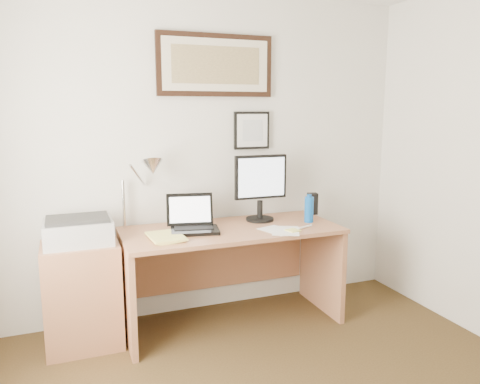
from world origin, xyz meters
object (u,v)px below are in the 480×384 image
book (150,239)px  desk (228,255)px  side_cabinet (83,295)px  laptop (193,223)px  lcd_monitor (261,184)px  printer (78,231)px  water_bottle (309,209)px

book → desk: book is taller
desk → book: bearing=-162.6°
side_cabinet → desk: bearing=1.9°
laptop → lcd_monitor: 0.63m
desk → laptop: 0.41m
printer → book: bearing=-20.9°
side_cabinet → laptop: 0.90m
printer → water_bottle: bearing=-3.2°
side_cabinet → lcd_monitor: size_ratio=1.40×
book → laptop: 0.37m
book → desk: bearing=17.4°
water_bottle → printer: water_bottle is taller
desk → side_cabinet: bearing=-178.1°
lcd_monitor → printer: size_ratio=1.18×
water_bottle → desk: size_ratio=0.13×
side_cabinet → water_bottle: size_ratio=3.64×
desk → laptop: (-0.28, -0.05, 0.29)m
laptop → lcd_monitor: (0.58, 0.10, 0.23)m
side_cabinet → printer: bearing=101.3°
book → side_cabinet: bearing=160.1°
water_bottle → lcd_monitor: lcd_monitor is taller
water_bottle → desk: 0.72m
water_bottle → side_cabinet: bearing=177.1°
side_cabinet → printer: (-0.00, 0.01, 0.45)m
desk → printer: bearing=-178.6°
side_cabinet → laptop: size_ratio=1.92×
side_cabinet → book: 0.62m
laptop → printer: size_ratio=0.86×
desk → lcd_monitor: 0.60m
desk → laptop: size_ratio=4.21×
side_cabinet → lcd_monitor: bearing=3.8°
book → printer: printer is taller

